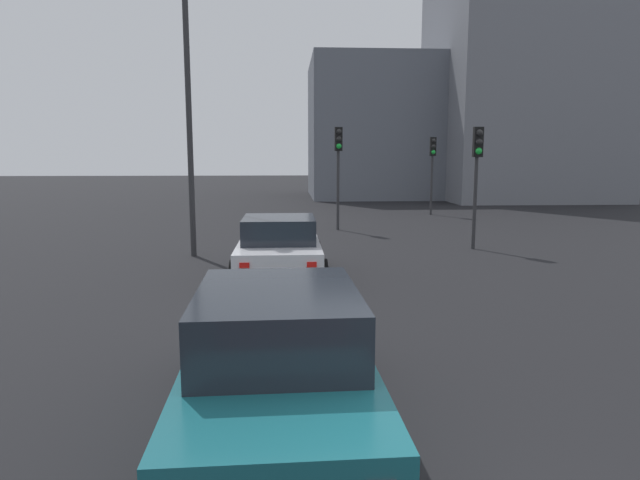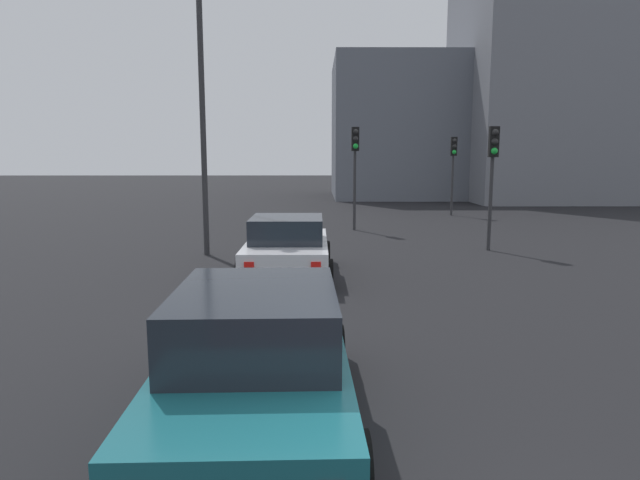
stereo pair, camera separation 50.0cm
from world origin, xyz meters
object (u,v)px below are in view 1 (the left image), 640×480
at_px(car_teal_right_second, 278,361).
at_px(traffic_light_near_right, 433,159).
at_px(traffic_light_far_left, 338,156).
at_px(traffic_light_near_left, 477,162).
at_px(car_white_right_lead, 279,247).
at_px(street_lamp_kerbside, 188,88).

height_order(car_teal_right_second, traffic_light_near_right, traffic_light_near_right).
bearing_deg(traffic_light_far_left, traffic_light_near_left, 35.29).
relative_size(car_white_right_lead, car_teal_right_second, 0.89).
relative_size(car_teal_right_second, traffic_light_far_left, 1.17).
relative_size(car_teal_right_second, street_lamp_kerbside, 0.57).
distance_m(traffic_light_near_left, street_lamp_kerbside, 8.73).
height_order(traffic_light_near_right, traffic_light_far_left, traffic_light_far_left).
bearing_deg(traffic_light_far_left, car_teal_right_second, -11.09).
xyz_separation_m(car_white_right_lead, car_teal_right_second, (-7.43, -0.10, 0.04)).
height_order(traffic_light_near_left, street_lamp_kerbside, street_lamp_kerbside).
xyz_separation_m(car_white_right_lead, street_lamp_kerbside, (2.86, 2.51, 4.02)).
height_order(car_teal_right_second, traffic_light_near_left, traffic_light_near_left).
bearing_deg(street_lamp_kerbside, traffic_light_near_right, -42.38).
distance_m(car_white_right_lead, traffic_light_near_right, 15.51).
bearing_deg(car_white_right_lead, traffic_light_near_left, -59.57).
bearing_deg(traffic_light_near_left, traffic_light_far_left, -138.42).
bearing_deg(car_teal_right_second, traffic_light_near_right, -20.39).
xyz_separation_m(traffic_light_far_left, street_lamp_kerbside, (-5.36, 4.67, 1.88)).
bearing_deg(traffic_light_near_right, traffic_light_near_left, -5.74).
height_order(traffic_light_near_left, traffic_light_near_right, traffic_light_near_right).
height_order(car_white_right_lead, traffic_light_near_left, traffic_light_near_left).
height_order(car_teal_right_second, traffic_light_far_left, traffic_light_far_left).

